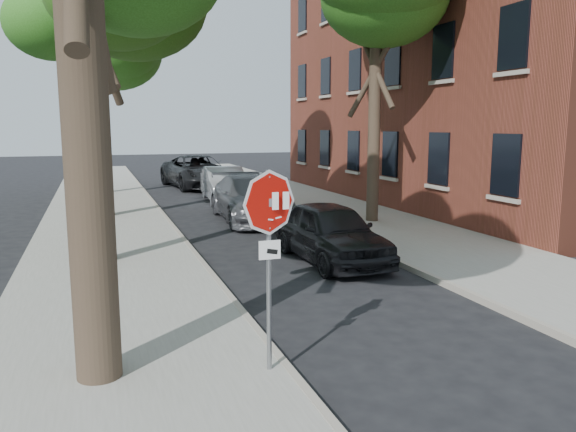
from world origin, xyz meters
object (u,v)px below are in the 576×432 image
object	(u,v)px
car_a	(331,232)
car_d	(198,172)
tree_right	(375,0)
apartment_building	(500,22)
car_c	(250,198)
tree_far	(87,37)
stop_sign	(269,232)
car_b	(224,184)

from	to	relation	value
car_a	car_d	xyz separation A→B (m)	(-0.12, 17.44, 0.13)
tree_right	car_a	distance (m)	8.58
apartment_building	car_a	xyz separation A→B (m)	(-11.40, -8.37, -6.93)
car_a	car_c	size ratio (longest dim) A/B	0.80
tree_far	car_a	xyz separation A→B (m)	(5.32, -15.48, -6.49)
stop_sign	car_a	distance (m)	6.66
apartment_building	car_d	bearing A→B (deg)	141.79
car_c	car_d	world-z (taller)	car_d
apartment_building	car_b	distance (m)	13.72
car_a	stop_sign	bearing A→B (deg)	-121.69
tree_far	car_d	distance (m)	8.45
car_d	apartment_building	bearing A→B (deg)	-44.85
apartment_building	car_a	size ratio (longest dim) A/B	4.77
apartment_building	stop_sign	size ratio (longest dim) A/B	7.74
stop_sign	car_b	bearing A→B (deg)	79.19
tree_far	car_c	bearing A→B (deg)	-60.93
apartment_building	tree_right	bearing A→B (deg)	-154.13
apartment_building	stop_sign	xyz separation A→B (m)	(-14.70, -14.03, -5.71)
apartment_building	car_c	size ratio (longest dim) A/B	3.80
tree_far	car_a	world-z (taller)	tree_far
car_a	car_d	size ratio (longest dim) A/B	0.69
tree_far	car_c	world-z (taller)	tree_far
stop_sign	tree_far	bearing A→B (deg)	95.46
car_d	stop_sign	bearing A→B (deg)	-104.47
stop_sign	car_b	size ratio (longest dim) A/B	0.58
car_c	car_d	distance (m)	11.04
apartment_building	car_d	size ratio (longest dim) A/B	3.29
car_c	tree_far	bearing A→B (deg)	121.54
car_d	car_a	bearing A→B (deg)	-96.24
tree_far	apartment_building	bearing A→B (deg)	-23.04
apartment_building	tree_far	world-z (taller)	apartment_building
stop_sign	tree_far	size ratio (longest dim) A/B	0.28
stop_sign	car_a	bearing A→B (deg)	59.74
car_b	car_d	world-z (taller)	car_d
tree_right	car_c	bearing A→B (deg)	152.23
stop_sign	car_d	bearing A→B (deg)	82.17
stop_sign	car_a	xyz separation A→B (m)	(3.30, 5.66, -1.23)
stop_sign	car_c	bearing A→B (deg)	75.92
apartment_building	car_b	world-z (taller)	apartment_building
apartment_building	car_d	distance (m)	16.17
tree_right	car_d	bearing A→B (deg)	105.12
car_a	car_c	world-z (taller)	car_c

